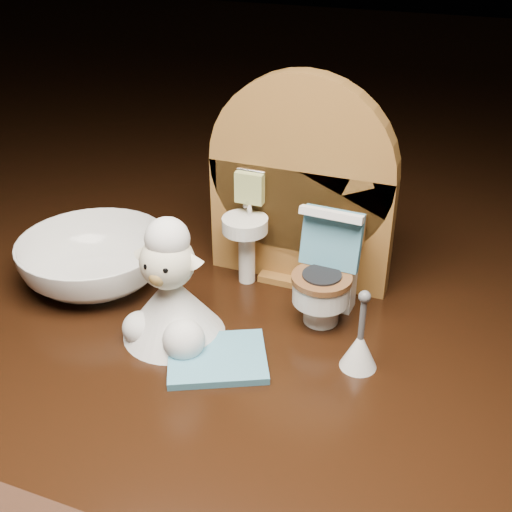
% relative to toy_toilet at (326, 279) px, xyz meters
% --- Properties ---
extents(backdrop_panel, '(0.13, 0.05, 0.15)m').
position_rel_toy_toilet_xyz_m(backdrop_panel, '(-0.03, 0.04, 0.04)').
color(backdrop_panel, '#96632B').
rests_on(backdrop_panel, ground).
extents(toy_toilet, '(0.04, 0.05, 0.08)m').
position_rel_toy_toilet_xyz_m(toy_toilet, '(0.00, 0.00, 0.00)').
color(toy_toilet, white).
rests_on(toy_toilet, ground).
extents(bath_mat, '(0.07, 0.07, 0.00)m').
position_rel_toy_toilet_xyz_m(bath_mat, '(-0.05, -0.07, -0.03)').
color(bath_mat, teal).
rests_on(bath_mat, ground).
extents(toilet_brush, '(0.02, 0.02, 0.05)m').
position_rel_toy_toilet_xyz_m(toilet_brush, '(0.03, -0.04, -0.01)').
color(toilet_brush, white).
rests_on(toilet_brush, ground).
extents(plush_lamb, '(0.07, 0.07, 0.08)m').
position_rel_toy_toilet_xyz_m(plush_lamb, '(-0.08, -0.06, 0.00)').
color(plush_lamb, silver).
rests_on(plush_lamb, ground).
extents(ceramic_bowl, '(0.12, 0.12, 0.03)m').
position_rel_toy_toilet_xyz_m(ceramic_bowl, '(-0.17, -0.02, -0.01)').
color(ceramic_bowl, white).
rests_on(ceramic_bowl, ground).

